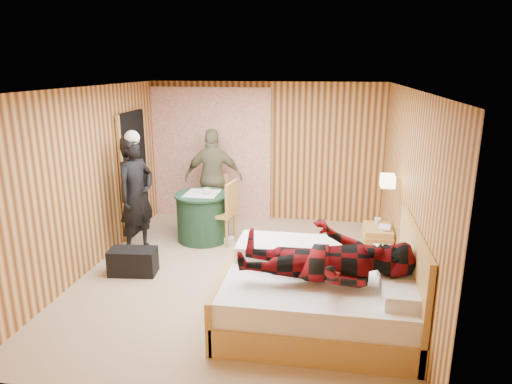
% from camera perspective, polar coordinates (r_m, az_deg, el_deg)
% --- Properties ---
extents(floor, '(4.20, 5.00, 0.01)m').
position_cam_1_polar(floor, '(6.34, -2.10, -10.36)').
color(floor, tan).
rests_on(floor, ground).
extents(ceiling, '(4.20, 5.00, 0.01)m').
position_cam_1_polar(ceiling, '(5.71, -2.35, 12.84)').
color(ceiling, silver).
rests_on(ceiling, wall_back).
extents(wall_back, '(4.20, 0.02, 2.50)m').
position_cam_1_polar(wall_back, '(8.31, 1.22, 5.01)').
color(wall_back, '#E2A356').
rests_on(wall_back, floor).
extents(wall_left, '(0.02, 5.00, 2.50)m').
position_cam_1_polar(wall_left, '(6.64, -20.29, 1.34)').
color(wall_left, '#E2A356').
rests_on(wall_left, floor).
extents(wall_right, '(0.02, 5.00, 2.50)m').
position_cam_1_polar(wall_right, '(5.87, 18.31, -0.26)').
color(wall_right, '#E2A356').
rests_on(wall_right, floor).
extents(curtain, '(2.20, 0.08, 2.40)m').
position_cam_1_polar(curtain, '(8.45, -5.61, 4.77)').
color(curtain, '#EDE7CE').
rests_on(curtain, floor).
extents(doorway, '(0.06, 0.90, 2.05)m').
position_cam_1_polar(doorway, '(7.88, -14.97, 2.23)').
color(doorway, black).
rests_on(doorway, floor).
extents(wall_lamp, '(0.26, 0.24, 0.16)m').
position_cam_1_polar(wall_lamp, '(6.26, 16.16, 1.36)').
color(wall_lamp, gold).
rests_on(wall_lamp, wall_right).
extents(bed, '(2.10, 1.66, 1.14)m').
position_cam_1_polar(bed, '(5.21, 8.12, -12.57)').
color(bed, tan).
rests_on(bed, floor).
extents(nightstand, '(0.41, 0.56, 0.54)m').
position_cam_1_polar(nightstand, '(6.86, 14.87, -6.29)').
color(nightstand, tan).
rests_on(nightstand, floor).
extents(round_table, '(0.89, 0.89, 0.79)m').
position_cam_1_polar(round_table, '(7.48, -6.66, -3.04)').
color(round_table, '#1D4026').
rests_on(round_table, floor).
extents(chair_far, '(0.51, 0.51, 0.93)m').
position_cam_1_polar(chair_far, '(8.08, -5.20, -0.54)').
color(chair_far, tan).
rests_on(chair_far, floor).
extents(chair_near, '(0.52, 0.52, 1.02)m').
position_cam_1_polar(chair_near, '(7.25, -3.93, -1.96)').
color(chair_near, tan).
rests_on(chair_near, floor).
extents(duffel_bag, '(0.66, 0.40, 0.36)m').
position_cam_1_polar(duffel_bag, '(6.53, -15.11, -8.39)').
color(duffel_bag, black).
rests_on(duffel_bag, floor).
extents(sneaker_left, '(0.25, 0.12, 0.11)m').
position_cam_1_polar(sneaker_left, '(7.41, -3.70, -6.00)').
color(sneaker_left, white).
rests_on(sneaker_left, floor).
extents(sneaker_right, '(0.32, 0.22, 0.13)m').
position_cam_1_polar(sneaker_right, '(7.50, -4.76, -5.63)').
color(sneaker_right, white).
rests_on(sneaker_right, floor).
extents(woman_standing, '(0.65, 0.77, 1.79)m').
position_cam_1_polar(woman_standing, '(7.02, -14.74, -0.45)').
color(woman_standing, black).
rests_on(woman_standing, floor).
extents(man_at_table, '(1.06, 0.56, 1.72)m').
position_cam_1_polar(man_at_table, '(8.04, -5.32, 1.77)').
color(man_at_table, '#73704C').
rests_on(man_at_table, floor).
extents(man_on_bed, '(0.86, 0.67, 1.77)m').
position_cam_1_polar(man_on_bed, '(4.71, 8.71, -6.68)').
color(man_on_bed, '#65090D').
rests_on(man_on_bed, bed).
extents(book_lower, '(0.21, 0.25, 0.02)m').
position_cam_1_polar(book_lower, '(6.72, 15.06, -4.31)').
color(book_lower, white).
rests_on(book_lower, nightstand).
extents(book_upper, '(0.21, 0.25, 0.02)m').
position_cam_1_polar(book_upper, '(6.72, 15.07, -4.15)').
color(book_upper, white).
rests_on(book_upper, nightstand).
extents(cup_nightstand, '(0.11, 0.11, 0.09)m').
position_cam_1_polar(cup_nightstand, '(6.88, 14.95, -3.53)').
color(cup_nightstand, white).
rests_on(cup_nightstand, nightstand).
extents(cup_table, '(0.15, 0.15, 0.10)m').
position_cam_1_polar(cup_table, '(7.28, -6.12, 0.10)').
color(cup_table, white).
rests_on(cup_table, round_table).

